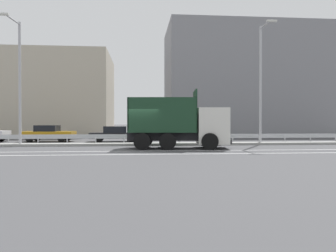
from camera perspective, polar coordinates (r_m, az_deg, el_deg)
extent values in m
plane|color=#424244|center=(20.96, -5.30, -3.97)|extent=(320.00, 320.00, 0.00)
cube|color=silver|center=(19.48, 2.28, -4.32)|extent=(65.22, 0.16, 0.01)
cube|color=silver|center=(17.57, 3.09, -4.88)|extent=(65.22, 0.16, 0.01)
cube|color=gray|center=(23.83, -5.27, -3.18)|extent=(35.87, 1.10, 0.18)
cube|color=#9EA0A5|center=(24.71, -5.26, -1.80)|extent=(65.22, 0.04, 0.32)
cylinder|color=#ADADB2|center=(26.48, -26.03, -2.38)|extent=(0.09, 0.09, 0.62)
cylinder|color=#ADADB2|center=(25.80, -21.70, -2.44)|extent=(0.09, 0.09, 0.62)
cylinder|color=#ADADB2|center=(25.29, -17.17, -2.48)|extent=(0.09, 0.09, 0.62)
cylinder|color=#ADADB2|center=(24.93, -12.47, -2.51)|extent=(0.09, 0.09, 0.62)
cylinder|color=#ADADB2|center=(24.75, -7.68, -2.52)|extent=(0.09, 0.09, 0.62)
cylinder|color=#ADADB2|center=(24.74, -2.84, -2.52)|extent=(0.09, 0.09, 0.62)
cylinder|color=#ADADB2|center=(24.91, 1.96, -2.49)|extent=(0.09, 0.09, 0.62)
cylinder|color=#ADADB2|center=(25.24, 6.66, -2.45)|extent=(0.09, 0.09, 0.62)
cylinder|color=#ADADB2|center=(25.75, 11.22, -2.40)|extent=(0.09, 0.09, 0.62)
cylinder|color=#ADADB2|center=(26.40, 15.57, -2.34)|extent=(0.09, 0.09, 0.62)
cylinder|color=#ADADB2|center=(27.21, 19.68, -2.26)|extent=(0.09, 0.09, 0.62)
cylinder|color=#ADADB2|center=(28.14, 23.54, -2.18)|extent=(0.09, 0.09, 0.62)
cylinder|color=#ADADB2|center=(29.20, 27.14, -2.10)|extent=(0.09, 0.09, 0.62)
cube|color=silver|center=(21.36, 7.68, 0.03)|extent=(2.15, 2.69, 2.29)
cube|color=black|center=(21.50, 10.26, 1.10)|extent=(0.24, 2.16, 0.86)
cube|color=black|center=(21.54, 10.34, -2.60)|extent=(0.34, 2.47, 0.24)
cube|color=black|center=(21.22, -0.92, -1.78)|extent=(4.59, 1.81, 0.53)
cube|color=#193823|center=(21.21, -0.92, -0.91)|extent=(4.51, 2.82, 0.12)
cube|color=#193823|center=(22.36, -0.85, 1.97)|extent=(4.28, 0.51, 2.06)
cube|color=#193823|center=(20.04, -1.01, 2.11)|extent=(4.28, 0.51, 2.06)
cube|color=#193823|center=(21.26, 4.74, 2.73)|extent=(0.33, 2.42, 2.57)
cube|color=#193823|center=(21.36, -6.56, 2.02)|extent=(0.33, 2.42, 2.06)
cylinder|color=black|center=(22.58, 6.56, -2.31)|extent=(1.07, 0.42, 1.04)
cylinder|color=black|center=(20.13, 7.30, -2.68)|extent=(1.07, 0.42, 1.04)
cylinder|color=black|center=(22.46, 0.01, -2.32)|extent=(1.07, 0.42, 1.04)
cylinder|color=black|center=(19.99, -0.05, -2.70)|extent=(1.07, 0.42, 1.04)
cylinder|color=black|center=(22.53, -3.98, -2.31)|extent=(1.07, 0.42, 1.04)
cylinder|color=black|center=(20.07, -4.53, -2.69)|extent=(1.07, 0.42, 1.04)
cylinder|color=white|center=(24.59, 9.38, -2.89)|extent=(0.16, 0.16, 0.33)
cylinder|color=black|center=(24.57, 9.38, -2.12)|extent=(0.16, 0.16, 0.33)
cylinder|color=white|center=(24.56, 9.39, -1.35)|extent=(0.16, 0.16, 0.33)
cylinder|color=black|center=(24.55, 9.39, -0.58)|extent=(0.16, 0.16, 0.33)
cylinder|color=white|center=(24.54, 9.39, 0.19)|extent=(0.16, 0.16, 0.33)
cylinder|color=#1E4CB2|center=(24.54, 9.39, 1.39)|extent=(0.70, 0.03, 0.70)
cylinder|color=white|center=(24.54, 9.39, 1.39)|extent=(0.76, 0.02, 0.76)
cylinder|color=#ADADB2|center=(25.28, -24.40, 6.63)|extent=(0.18, 0.18, 8.68)
cylinder|color=#ADADB2|center=(24.99, -25.57, 16.49)|extent=(0.25, 2.39, 0.10)
cube|color=silver|center=(23.92, -26.80, 17.00)|extent=(0.71, 0.24, 0.12)
cylinder|color=#ADADB2|center=(25.66, 15.81, 6.79)|extent=(0.18, 0.18, 8.86)
cylinder|color=#ADADB2|center=(25.51, 16.70, 16.62)|extent=(0.11, 2.08, 0.10)
cube|color=silver|center=(24.56, 17.62, 17.05)|extent=(0.70, 0.20, 0.12)
cylinder|color=black|center=(32.14, -26.99, -1.86)|extent=(0.61, 0.22, 0.60)
cube|color=#B27A14|center=(29.97, -20.03, -1.44)|extent=(4.43, 2.06, 0.59)
cube|color=black|center=(30.00, -20.27, -0.37)|extent=(1.92, 1.66, 0.52)
cylinder|color=black|center=(30.35, -17.13, -1.96)|extent=(0.61, 0.25, 0.60)
cylinder|color=black|center=(28.78, -18.06, -2.11)|extent=(0.61, 0.25, 0.60)
cylinder|color=black|center=(31.21, -21.84, -1.90)|extent=(0.61, 0.25, 0.60)
cylinder|color=black|center=(29.69, -22.99, -2.04)|extent=(0.61, 0.25, 0.60)
cube|color=black|center=(28.43, -8.96, -1.63)|extent=(4.63, 2.03, 0.48)
cube|color=black|center=(28.42, -9.24, -0.60)|extent=(1.99, 1.66, 0.54)
cylinder|color=black|center=(29.30, -6.20, -2.02)|extent=(0.61, 0.24, 0.60)
cylinder|color=black|center=(27.64, -6.06, -2.19)|extent=(0.61, 0.24, 0.60)
cylinder|color=black|center=(29.32, -11.69, -2.03)|extent=(0.61, 0.24, 0.60)
cylinder|color=black|center=(27.66, -11.88, -2.20)|extent=(0.61, 0.24, 0.60)
cube|color=#B7AD99|center=(44.31, -22.53, 4.92)|extent=(19.31, 11.57, 9.95)
cube|color=gray|center=(44.68, 13.37, 7.43)|extent=(20.70, 10.61, 13.83)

